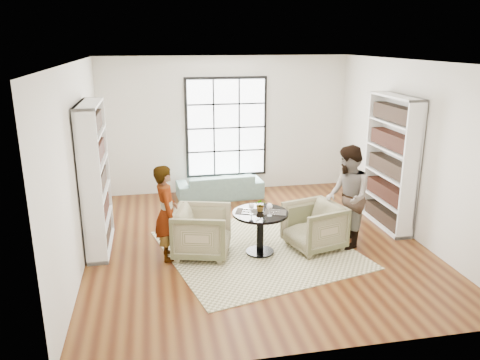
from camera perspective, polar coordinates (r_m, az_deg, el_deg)
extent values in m
plane|color=brown|center=(8.07, 1.83, -7.55)|extent=(6.00, 6.00, 0.00)
plane|color=silver|center=(10.46, -1.71, 6.71)|extent=(5.50, 0.00, 5.50)
plane|color=silver|center=(7.48, -19.08, 1.73)|extent=(0.00, 6.00, 6.00)
plane|color=silver|center=(8.60, 20.14, 3.50)|extent=(0.00, 6.00, 6.00)
plane|color=silver|center=(4.84, 9.83, -5.60)|extent=(5.50, 0.00, 5.50)
plane|color=white|center=(7.37, 2.06, 14.24)|extent=(6.00, 6.00, 0.00)
cube|color=black|center=(10.45, -1.69, 6.42)|extent=(1.82, 0.06, 2.22)
cube|color=white|center=(10.41, -1.65, 6.38)|extent=(1.70, 0.02, 2.10)
cube|color=beige|center=(7.80, 2.17, -8.42)|extent=(3.45, 3.45, 0.01)
cylinder|color=black|center=(7.67, 2.44, -8.75)|extent=(0.45, 0.45, 0.04)
cylinder|color=black|center=(7.54, 2.47, -6.53)|extent=(0.11, 0.11, 0.63)
cylinder|color=black|center=(7.41, 2.50, -4.09)|extent=(0.88, 0.88, 0.04)
imported|color=gray|center=(10.19, -2.49, -0.70)|extent=(1.88, 0.83, 0.54)
imported|color=tan|center=(7.48, -4.61, -6.32)|extent=(1.06, 1.04, 0.79)
imported|color=tan|center=(7.80, 9.01, -5.59)|extent=(1.03, 1.01, 0.76)
imported|color=gray|center=(7.32, -8.97, -3.98)|extent=(0.40, 0.58, 1.51)
imported|color=gray|center=(7.84, 12.96, -2.05)|extent=(0.77, 0.92, 1.70)
cube|color=black|center=(7.42, 0.84, -3.85)|extent=(0.41, 0.36, 0.01)
cube|color=black|center=(7.40, 4.33, -3.94)|extent=(0.41, 0.36, 0.01)
cylinder|color=silver|center=(7.31, 1.39, -4.17)|extent=(0.07, 0.07, 0.01)
cylinder|color=silver|center=(7.29, 1.39, -3.78)|extent=(0.01, 0.01, 0.10)
sphere|color=maroon|center=(7.26, 1.39, -3.18)|extent=(0.08, 0.08, 0.08)
ellipsoid|color=white|center=(7.26, 1.39, -3.18)|extent=(0.08, 0.08, 0.09)
cylinder|color=silver|center=(7.26, 3.61, -4.35)|extent=(0.08, 0.08, 0.01)
cylinder|color=silver|center=(7.24, 3.61, -3.91)|extent=(0.01, 0.01, 0.12)
sphere|color=maroon|center=(7.20, 3.63, -3.23)|extent=(0.09, 0.09, 0.09)
ellipsoid|color=white|center=(7.20, 3.63, -3.23)|extent=(0.09, 0.09, 0.10)
imported|color=gray|center=(7.41, 2.54, -3.04)|extent=(0.22, 0.21, 0.21)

